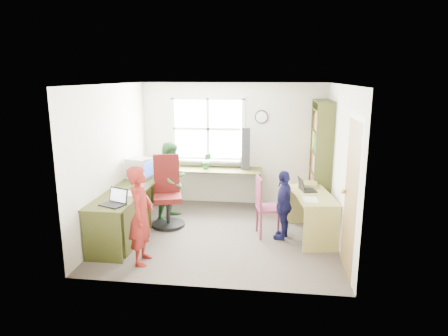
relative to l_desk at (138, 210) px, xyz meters
name	(u,v)px	position (x,y,z in m)	size (l,w,h in m)	color
room	(223,160)	(1.32, 0.38, 0.76)	(3.64, 3.44, 2.44)	#443C35
l_desk	(138,210)	(0.00, 0.00, 0.00)	(2.38, 2.95, 0.75)	#3D411A
right_desk	(312,206)	(2.73, 0.36, 0.06)	(0.76, 1.31, 0.71)	#9B944D
bookshelf	(320,162)	(2.96, 1.47, 0.55)	(0.30, 1.02, 2.10)	#3D411A
swivel_chair	(167,196)	(0.32, 0.60, 0.06)	(0.70, 0.70, 1.21)	black
wooden_chair	(266,204)	(2.01, 0.31, 0.07)	(0.50, 0.50, 0.98)	maroon
crt_monitor	(140,168)	(-0.22, 0.79, 0.48)	(0.46, 0.43, 0.37)	#ABACB0
laptop_left	(115,201)	(-0.10, -0.64, 0.35)	(0.41, 0.38, 0.23)	black
laptop_right	(305,187)	(2.63, 0.55, 0.30)	(0.31, 0.35, 0.21)	black
speaker_a	(136,177)	(-0.21, 0.55, 0.38)	(0.11, 0.11, 0.17)	black
speaker_b	(146,170)	(-0.21, 1.12, 0.39)	(0.11, 0.11, 0.19)	black
cd_tower	(245,149)	(1.56, 1.79, 0.70)	(0.19, 0.18, 0.81)	black
game_box	(308,184)	(2.69, 0.82, 0.29)	(0.33, 0.33, 0.06)	red
paper_a	(126,193)	(-0.13, -0.11, 0.30)	(0.30, 0.36, 0.00)	beige
paper_b	(311,200)	(2.68, 0.06, 0.26)	(0.22, 0.30, 0.00)	beige
potted_plant	(207,161)	(0.82, 1.69, 0.45)	(0.17, 0.14, 0.31)	#286534
person_red	(141,215)	(0.35, -0.85, 0.23)	(0.50, 0.33, 1.36)	maroon
person_green	(172,180)	(0.32, 0.96, 0.24)	(0.68, 0.53, 1.39)	#2B6C32
person_navy	(284,205)	(2.29, 0.25, 0.10)	(0.65, 0.27, 1.10)	#151541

